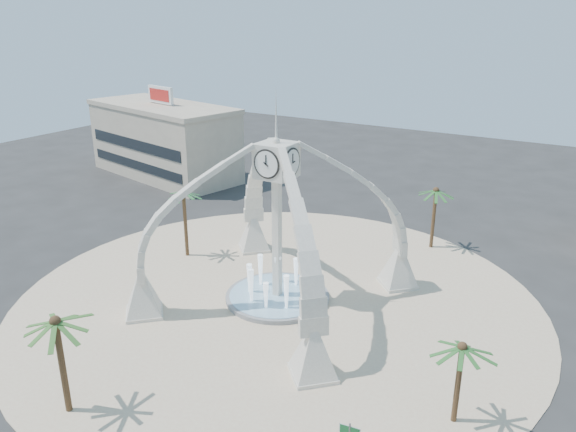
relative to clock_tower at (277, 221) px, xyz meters
The scene contains 9 objects.
ground 6.49m from the clock_tower, 90.00° to the left, with size 140.00×140.00×0.00m, color #282828.
plaza 6.46m from the clock_tower, 90.00° to the left, with size 40.00×40.00×0.06m, color beige.
clock_tower is the anchor object (origin of this frame).
fountain 6.20m from the clock_tower, 90.00° to the left, with size 8.00×8.00×3.62m.
building_nw 38.87m from the clock_tower, 145.49° to the left, with size 23.75×13.73×11.90m.
palm_east 17.01m from the clock_tower, 23.11° to the right, with size 3.36×3.36×5.31m.
palm_west 11.80m from the clock_tower, 166.70° to the left, with size 4.44×4.44×6.75m.
palm_north 17.61m from the clock_tower, 66.93° to the left, with size 3.68×3.68×6.33m.
palm_south 17.24m from the clock_tower, 99.82° to the right, with size 4.33×4.33×6.40m.
Camera 1 is at (20.85, -32.49, 20.85)m, focal length 35.00 mm.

